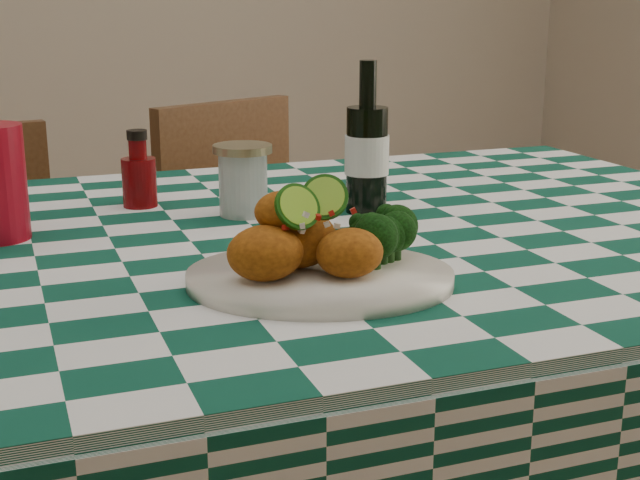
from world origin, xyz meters
name	(u,v)px	position (x,y,z in m)	size (l,w,h in m)	color
plate	(320,278)	(0.00, -0.24, 0.80)	(0.31, 0.24, 0.02)	white
fried_chicken_pile	(312,228)	(-0.01, -0.24, 0.86)	(0.16, 0.12, 0.10)	#AE5910
broccoli_side	(386,235)	(0.09, -0.23, 0.84)	(0.08, 0.08, 0.06)	black
ketchup_bottle	(139,168)	(-0.13, 0.24, 0.85)	(0.05, 0.05, 0.12)	#610407
mason_jar	(243,180)	(0.01, 0.12, 0.84)	(0.09, 0.09, 0.11)	#B2BCBA
beer_bottle	(367,138)	(0.19, 0.08, 0.90)	(0.07, 0.07, 0.23)	black
wooden_chair_right	(275,290)	(0.25, 0.76, 0.43)	(0.40, 0.41, 0.87)	#472814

